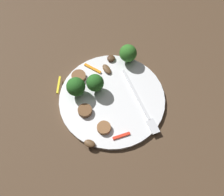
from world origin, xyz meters
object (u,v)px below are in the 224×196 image
at_px(fork, 142,105).
at_px(broccoli_floret_2, 95,83).
at_px(plate, 112,99).
at_px(sausage_slice_1, 84,109).
at_px(broccoli_floret_0, 76,87).
at_px(mushroom_1, 90,144).
at_px(pepper_strip_1, 94,68).
at_px(mushroom_3, 111,58).
at_px(broccoli_floret_1, 128,53).
at_px(sausage_slice_2, 79,76).
at_px(sausage_slice_0, 104,128).
at_px(pepper_strip_2, 121,136).
at_px(mushroom_0, 107,69).
at_px(pepper_strip_0, 59,85).

relative_size(fork, broccoli_floret_2, 3.39).
relative_size(plate, sausage_slice_1, 7.77).
xyz_separation_m(fork, broccoli_floret_0, (-0.10, -0.11, 0.03)).
relative_size(mushroom_1, pepper_strip_1, 0.53).
bearing_deg(sausage_slice_1, mushroom_3, 126.64).
bearing_deg(mushroom_3, mushroom_1, -41.88).
bearing_deg(broccoli_floret_1, sausage_slice_2, -97.17).
relative_size(sausage_slice_2, mushroom_3, 1.68).
xyz_separation_m(fork, mushroom_1, (0.02, -0.15, 0.00)).
xyz_separation_m(fork, broccoli_floret_2, (-0.09, -0.07, 0.03)).
bearing_deg(fork, sausage_slice_0, -78.45).
height_order(broccoli_floret_2, pepper_strip_2, broccoli_floret_2).
bearing_deg(sausage_slice_0, mushroom_3, 144.88).
relative_size(sausage_slice_0, pepper_strip_1, 0.65).
xyz_separation_m(broccoli_floret_0, mushroom_1, (0.13, -0.03, -0.03)).
relative_size(fork, sausage_slice_0, 5.85).
distance_m(broccoli_floret_0, broccoli_floret_1, 0.16).
xyz_separation_m(mushroom_0, pepper_strip_1, (-0.02, -0.03, -0.00)).
bearing_deg(fork, mushroom_0, -162.81).
bearing_deg(mushroom_0, plate, -21.03).
height_order(plate, broccoli_floret_1, broccoli_floret_1).
bearing_deg(plate, mushroom_3, 150.73).
distance_m(broccoli_floret_2, pepper_strip_1, 0.07).
height_order(fork, broccoli_floret_2, broccoli_floret_2).
distance_m(plate, sausage_slice_2, 0.10).
xyz_separation_m(sausage_slice_1, pepper_strip_1, (-0.09, 0.07, -0.00)).
bearing_deg(pepper_strip_1, sausage_slice_0, -20.53).
relative_size(broccoli_floret_1, mushroom_3, 2.49).
bearing_deg(pepper_strip_1, mushroom_1, -30.96).
distance_m(sausage_slice_1, mushroom_3, 0.16).
distance_m(sausage_slice_0, pepper_strip_2, 0.04).
relative_size(plate, broccoli_floret_2, 4.69).
distance_m(sausage_slice_2, pepper_strip_0, 0.05).
relative_size(broccoli_floret_2, pepper_strip_2, 1.35).
bearing_deg(pepper_strip_1, broccoli_floret_1, 75.90).
bearing_deg(pepper_strip_1, plate, -1.67).
xyz_separation_m(pepper_strip_0, pepper_strip_1, (-0.00, 0.10, -0.00)).
height_order(sausage_slice_2, pepper_strip_2, sausage_slice_2).
relative_size(broccoli_floret_2, mushroom_0, 1.70).
relative_size(broccoli_floret_1, mushroom_0, 1.65).
xyz_separation_m(plate, broccoli_floret_2, (-0.04, -0.02, 0.04)).
relative_size(plate, fork, 1.39).
xyz_separation_m(plate, pepper_strip_2, (0.09, -0.03, 0.01)).
relative_size(fork, broccoli_floret_0, 3.33).
height_order(plate, mushroom_3, mushroom_3).
bearing_deg(sausage_slice_2, fork, 32.83).
bearing_deg(broccoli_floret_0, sausage_slice_0, 5.34).
bearing_deg(broccoli_floret_1, mushroom_0, -90.96).
relative_size(plate, pepper_strip_1, 5.24).
bearing_deg(mushroom_0, broccoli_floret_1, 89.04).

